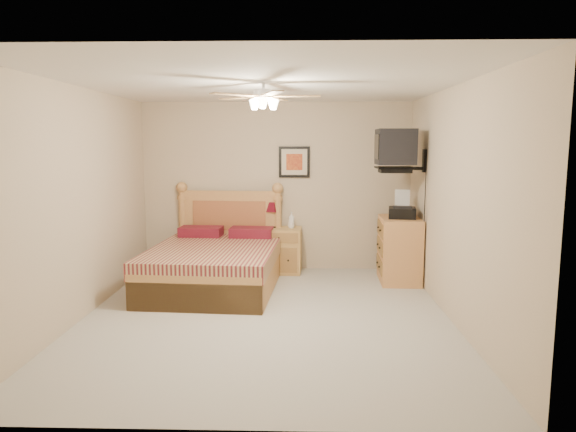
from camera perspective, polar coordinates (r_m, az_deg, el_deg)
name	(u,v)px	position (r m, az deg, el deg)	size (l,w,h in m)	color
floor	(266,317)	(5.75, -2.43, -11.16)	(4.50, 4.50, 0.00)	#ABA79B
ceiling	(265,84)	(5.47, -2.59, 14.43)	(4.00, 4.50, 0.04)	white
wall_back	(276,187)	(7.70, -1.30, 3.27)	(4.00, 0.04, 2.50)	#C2AE8F
wall_front	(240,246)	(3.26, -5.36, -3.37)	(4.00, 0.04, 2.50)	#C2AE8F
wall_left	(80,204)	(5.96, -22.08, 1.27)	(0.04, 4.50, 2.50)	#C2AE8F
wall_right	(455,205)	(5.69, 18.03, 1.17)	(0.04, 4.50, 2.50)	#C2AE8F
bed	(214,239)	(6.75, -8.24, -2.51)	(1.56, 2.05, 1.33)	#BF8050
nightstand	(280,250)	(7.59, -0.86, -3.82)	(0.61, 0.46, 0.66)	tan
table_lamp	(273,215)	(7.59, -1.70, 0.15)	(0.20, 0.20, 0.38)	#5A0917
lotion_bottle	(291,220)	(7.53, 0.38, -0.44)	(0.09, 0.09, 0.24)	silver
framed_picture	(294,162)	(7.65, 0.71, 6.02)	(0.46, 0.04, 0.46)	black
dresser	(399,250)	(7.23, 12.28, -3.68)	(0.52, 0.75, 0.89)	tan
fax_machine	(402,204)	(7.10, 12.59, 1.29)	(0.36, 0.38, 0.38)	black
magazine_lower	(397,214)	(7.39, 11.98, 0.18)	(0.19, 0.26, 0.02)	tan
magazine_upper	(397,213)	(7.38, 11.99, 0.35)	(0.19, 0.26, 0.02)	tan
wall_tv	(407,150)	(6.89, 13.09, 7.17)	(0.56, 0.46, 0.58)	black
ceiling_fan	(263,96)	(5.25, -2.75, 13.15)	(1.14, 1.14, 0.28)	white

